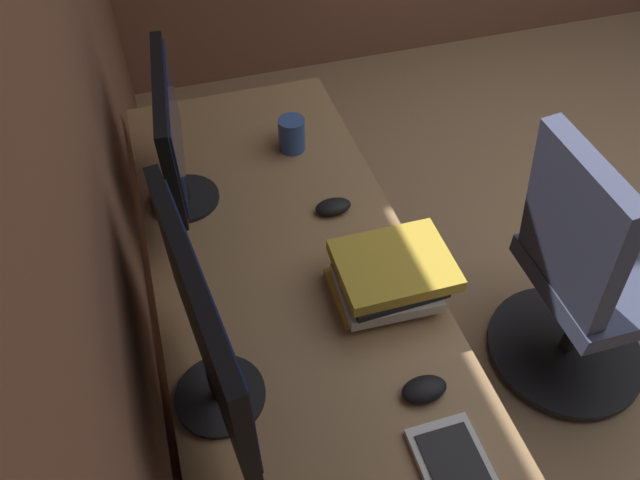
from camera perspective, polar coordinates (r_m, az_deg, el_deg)
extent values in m
cube|color=brown|center=(1.21, -24.56, 11.78)|extent=(4.74, 0.10, 2.60)
cube|color=#936D47|center=(1.50, -1.83, -6.51)|extent=(1.95, 0.69, 0.03)
cylinder|color=silver|center=(2.43, -1.08, 6.82)|extent=(0.05, 0.05, 0.70)
cylinder|color=silver|center=(2.37, -14.51, 3.93)|extent=(0.05, 0.05, 0.70)
cube|color=#936D47|center=(1.70, 0.02, -20.95)|extent=(0.40, 0.50, 0.69)
cube|color=silver|center=(1.75, 8.44, -18.44)|extent=(0.37, 0.01, 0.61)
cylinder|color=black|center=(1.37, -9.57, -14.52)|extent=(0.20, 0.20, 0.01)
cylinder|color=black|center=(1.32, -9.87, -13.36)|extent=(0.04, 0.04, 0.10)
cube|color=black|center=(1.13, -11.31, -7.80)|extent=(0.53, 0.09, 0.34)
cube|color=#19234C|center=(1.13, -10.45, -7.69)|extent=(0.49, 0.06, 0.30)
cylinder|color=black|center=(1.78, -12.87, 3.93)|extent=(0.20, 0.20, 0.01)
cylinder|color=black|center=(1.74, -13.17, 5.27)|extent=(0.04, 0.04, 0.10)
cube|color=black|center=(1.62, -14.35, 10.41)|extent=(0.48, 0.07, 0.29)
cube|color=#19234C|center=(1.62, -13.77, 10.57)|extent=(0.44, 0.05, 0.26)
ellipsoid|color=black|center=(1.36, 10.00, -13.95)|extent=(0.06, 0.10, 0.03)
ellipsoid|color=black|center=(1.70, 1.28, 3.24)|extent=(0.06, 0.10, 0.03)
cube|color=gold|center=(1.51, 5.97, -4.50)|extent=(0.19, 0.26, 0.02)
cube|color=beige|center=(1.48, 6.41, -4.46)|extent=(0.21, 0.25, 0.03)
cube|color=black|center=(1.46, 6.75, -3.68)|extent=(0.19, 0.24, 0.02)
cube|color=gold|center=(1.46, 7.14, -2.40)|extent=(0.23, 0.28, 0.03)
cylinder|color=#335193|center=(1.89, -2.73, 10.11)|extent=(0.08, 0.08, 0.11)
torus|color=#335193|center=(1.93, -3.17, 11.17)|extent=(0.06, 0.01, 0.06)
cube|color=#383D56|center=(2.09, 25.67, -3.26)|extent=(0.45, 0.43, 0.07)
cube|color=#383D56|center=(1.78, 23.27, 1.02)|extent=(0.40, 0.14, 0.50)
cylinder|color=black|center=(2.25, 23.89, -6.80)|extent=(0.05, 0.05, 0.37)
cylinder|color=black|center=(2.41, 22.43, -9.66)|extent=(0.56, 0.56, 0.03)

